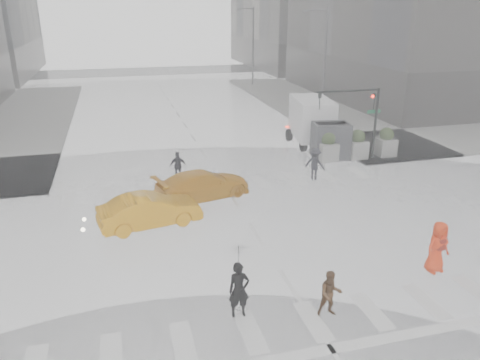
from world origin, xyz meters
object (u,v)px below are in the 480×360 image
object	(u,v)px
pedestrian_brown	(330,294)
box_truck	(316,124)
traffic_signal_pole	(362,110)
pedestrian_orange	(438,247)
taxi_mid	(150,211)

from	to	relation	value
pedestrian_brown	box_truck	xyz separation A→B (m)	(6.90, 16.93, 0.97)
traffic_signal_pole	pedestrian_brown	size ratio (longest dim) A/B	2.94
pedestrian_orange	taxi_mid	xyz separation A→B (m)	(-9.67, 6.43, -0.25)
traffic_signal_pole	box_truck	xyz separation A→B (m)	(-1.51, 3.09, -1.48)
pedestrian_brown	taxi_mid	distance (m)	9.21
traffic_signal_pole	taxi_mid	distance (m)	14.75
pedestrian_orange	taxi_mid	distance (m)	11.61
pedestrian_orange	pedestrian_brown	bearing A→B (deg)	-173.70
pedestrian_orange	taxi_mid	bearing A→B (deg)	136.43
traffic_signal_pole	pedestrian_brown	distance (m)	16.37
taxi_mid	box_truck	bearing A→B (deg)	-63.09
traffic_signal_pole	taxi_mid	world-z (taller)	traffic_signal_pole
pedestrian_orange	traffic_signal_pole	bearing A→B (deg)	64.01
traffic_signal_pole	pedestrian_brown	bearing A→B (deg)	-121.27
traffic_signal_pole	pedestrian_brown	xyz separation A→B (m)	(-8.40, -13.84, -2.45)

